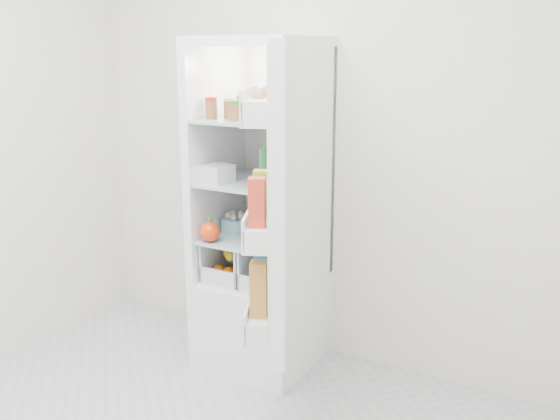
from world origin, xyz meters
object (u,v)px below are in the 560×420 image
Objects in this scene: refrigerator at (265,247)px; mushroom_bowl at (236,224)px; fridge_door at (277,205)px; red_cabbage at (282,227)px.

mushroom_bowl is at bearing -165.04° from refrigerator.
refrigerator is at bearing 14.96° from mushroom_bowl.
fridge_door reaches higher than mushroom_bowl.
fridge_door reaches higher than red_cabbage.
mushroom_bowl is (-0.17, -0.04, 0.12)m from refrigerator.
mushroom_bowl is 0.87m from fridge_door.
fridge_door is at bearing -62.84° from red_cabbage.
mushroom_bowl is at bearing 21.55° from fridge_door.
refrigerator is at bearing 154.93° from red_cabbage.
refrigerator is 1.38× the size of fridge_door.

